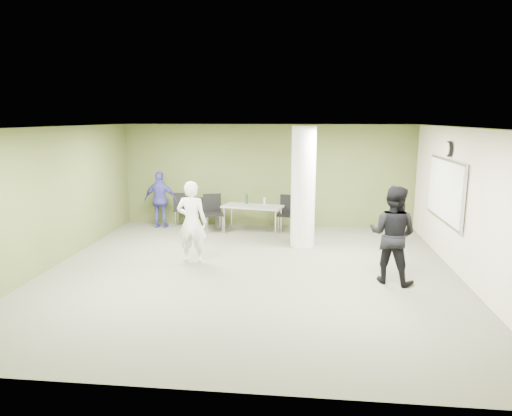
# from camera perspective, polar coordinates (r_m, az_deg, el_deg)

# --- Properties ---
(floor) EXTENTS (8.00, 8.00, 0.00)m
(floor) POSITION_cam_1_polar(r_m,az_deg,el_deg) (9.03, -0.75, -7.98)
(floor) COLOR #575745
(floor) RESTS_ON ground
(ceiling) EXTENTS (8.00, 8.00, 0.00)m
(ceiling) POSITION_cam_1_polar(r_m,az_deg,el_deg) (8.53, -0.80, 10.08)
(ceiling) COLOR white
(ceiling) RESTS_ON wall_back
(wall_back) EXTENTS (8.00, 2.80, 0.02)m
(wall_back) POSITION_cam_1_polar(r_m,az_deg,el_deg) (12.61, 1.41, 4.07)
(wall_back) COLOR #535D2C
(wall_back) RESTS_ON floor
(wall_left) EXTENTS (0.02, 8.00, 2.80)m
(wall_left) POSITION_cam_1_polar(r_m,az_deg,el_deg) (9.97, -24.25, 1.16)
(wall_left) COLOR #535D2C
(wall_left) RESTS_ON floor
(wall_right_cream) EXTENTS (0.02, 8.00, 2.80)m
(wall_right_cream) POSITION_cam_1_polar(r_m,az_deg,el_deg) (9.11, 25.07, 0.23)
(wall_right_cream) COLOR beige
(wall_right_cream) RESTS_ON floor
(column) EXTENTS (0.56, 0.56, 2.80)m
(column) POSITION_cam_1_polar(r_m,az_deg,el_deg) (10.58, 5.92, 2.63)
(column) COLOR silver
(column) RESTS_ON floor
(whiteboard) EXTENTS (0.05, 2.30, 1.30)m
(whiteboard) POSITION_cam_1_polar(r_m,az_deg,el_deg) (10.20, 22.56, 2.07)
(whiteboard) COLOR silver
(whiteboard) RESTS_ON wall_right_cream
(wall_clock) EXTENTS (0.06, 0.32, 0.32)m
(wall_clock) POSITION_cam_1_polar(r_m,az_deg,el_deg) (10.11, 22.93, 6.83)
(wall_clock) COLOR black
(wall_clock) RESTS_ON wall_right_cream
(folding_table) EXTENTS (1.64, 0.98, 0.98)m
(folding_table) POSITION_cam_1_polar(r_m,az_deg,el_deg) (11.83, -0.42, 0.07)
(folding_table) COLOR #979691
(folding_table) RESTS_ON floor
(wastebasket) EXTENTS (0.28, 0.28, 0.33)m
(wastebasket) POSITION_cam_1_polar(r_m,az_deg,el_deg) (12.53, -4.51, -1.76)
(wastebasket) COLOR #4C4C4C
(wastebasket) RESTS_ON floor
(chair_back_left) EXTENTS (0.53, 0.53, 0.97)m
(chair_back_left) POSITION_cam_1_polar(r_m,az_deg,el_deg) (12.70, -9.11, 0.19)
(chair_back_left) COLOR black
(chair_back_left) RESTS_ON floor
(chair_back_right) EXTENTS (0.47, 0.47, 0.85)m
(chair_back_right) POSITION_cam_1_polar(r_m,az_deg,el_deg) (12.61, -6.96, -0.17)
(chair_back_right) COLOR black
(chair_back_right) RESTS_ON floor
(chair_table_left) EXTENTS (0.63, 0.63, 0.99)m
(chair_table_left) POSITION_cam_1_polar(r_m,az_deg,el_deg) (12.10, -5.40, -0.22)
(chair_table_left) COLOR black
(chair_table_left) RESTS_ON floor
(chair_table_right) EXTENTS (0.54, 0.54, 0.96)m
(chair_table_right) POSITION_cam_1_polar(r_m,az_deg,el_deg) (12.08, 3.99, -0.30)
(chair_table_right) COLOR black
(chair_table_right) RESTS_ON floor
(woman_white) EXTENTS (0.64, 0.44, 1.71)m
(woman_white) POSITION_cam_1_polar(r_m,az_deg,el_deg) (9.50, -8.03, -1.75)
(woman_white) COLOR silver
(woman_white) RESTS_ON floor
(man_black) EXTENTS (1.08, 1.00, 1.79)m
(man_black) POSITION_cam_1_polar(r_m,az_deg,el_deg) (8.61, 16.70, -3.21)
(man_black) COLOR black
(man_black) RESTS_ON floor
(man_blue) EXTENTS (0.91, 0.38, 1.55)m
(man_blue) POSITION_cam_1_polar(r_m,az_deg,el_deg) (12.68, -11.84, 1.00)
(man_blue) COLOR #3E3C96
(man_blue) RESTS_ON floor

